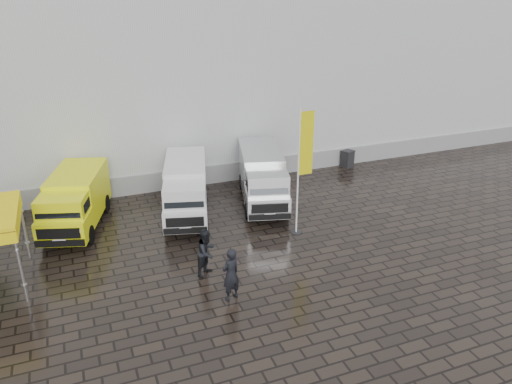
# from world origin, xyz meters

# --- Properties ---
(ground) EXTENTS (120.00, 120.00, 0.00)m
(ground) POSITION_xyz_m (0.00, 0.00, 0.00)
(ground) COLOR black
(ground) RESTS_ON ground
(exhibition_hall) EXTENTS (44.00, 16.00, 12.00)m
(exhibition_hall) POSITION_xyz_m (2.00, 16.00, 6.00)
(exhibition_hall) COLOR silver
(exhibition_hall) RESTS_ON ground
(hall_plinth) EXTENTS (44.00, 0.15, 1.00)m
(hall_plinth) POSITION_xyz_m (2.00, 7.95, 0.50)
(hall_plinth) COLOR gray
(hall_plinth) RESTS_ON ground
(van_yellow) EXTENTS (3.41, 5.48, 2.36)m
(van_yellow) POSITION_xyz_m (-7.56, 5.14, 1.18)
(van_yellow) COLOR #F8FF0D
(van_yellow) RESTS_ON ground
(van_white) EXTENTS (3.23, 5.84, 2.40)m
(van_white) POSITION_xyz_m (-2.72, 4.70, 1.20)
(van_white) COLOR white
(van_white) RESTS_ON ground
(van_silver) EXTENTS (3.36, 6.04, 2.49)m
(van_silver) POSITION_xyz_m (1.08, 4.70, 1.24)
(van_silver) COLOR #B8BBBE
(van_silver) RESTS_ON ground
(flagpole) EXTENTS (0.88, 0.50, 5.58)m
(flagpole) POSITION_xyz_m (1.43, 1.13, 3.16)
(flagpole) COLOR black
(flagpole) RESTS_ON ground
(wheelie_bin) EXTENTS (0.76, 0.76, 1.00)m
(wheelie_bin) POSITION_xyz_m (7.59, 7.51, 0.50)
(wheelie_bin) COLOR black
(wheelie_bin) RESTS_ON ground
(person_front) EXTENTS (0.84, 0.71, 1.95)m
(person_front) POSITION_xyz_m (-2.96, -2.48, 0.98)
(person_front) COLOR black
(person_front) RESTS_ON ground
(person_tent) EXTENTS (1.13, 1.10, 1.83)m
(person_tent) POSITION_xyz_m (-3.27, -0.64, 0.91)
(person_tent) COLOR black
(person_tent) RESTS_ON ground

